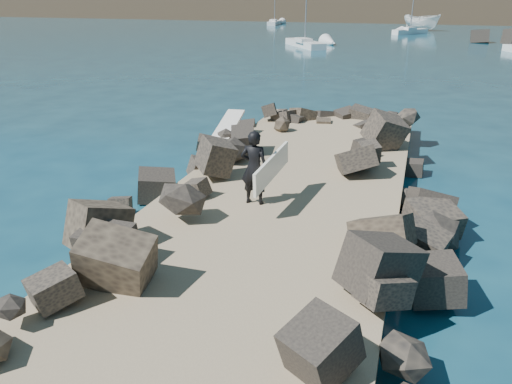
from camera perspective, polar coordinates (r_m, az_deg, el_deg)
ground at (r=12.31m, az=1.44°, el=-4.83°), size 800.00×800.00×0.00m
jetty at (r=10.49m, az=-1.70°, el=-8.04°), size 6.00×26.00×0.60m
riprap_left at (r=11.97m, az=-14.11°, el=-3.69°), size 2.60×22.00×1.00m
riprap_right at (r=10.36m, az=14.70°, el=-7.99°), size 2.60×22.00×1.00m
surfboard_resting at (r=17.77m, az=-3.25°, el=7.22°), size 0.87×2.59×0.08m
boat_imported at (r=84.55m, az=18.41°, el=17.94°), size 6.58×5.62×2.46m
surfer_with_board at (r=12.21m, az=0.08°, el=2.80°), size 0.91×2.32×1.87m
sailboat_b at (r=76.79m, az=17.19°, el=17.12°), size 4.81×5.06×7.04m
sailboat_a at (r=56.38m, az=5.59°, el=16.53°), size 5.77×7.32×9.23m
sailboat_e at (r=95.12m, az=2.12°, el=18.77°), size 2.14×6.86×8.17m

